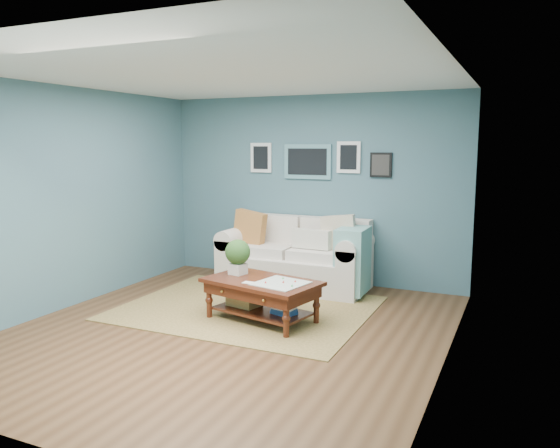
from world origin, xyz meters
The scene contains 4 objects.
room_shell centered at (0.00, 0.06, 1.36)m, with size 5.00×5.02×2.70m.
area_rug centered at (-0.20, 0.82, 0.01)m, with size 2.94×2.36×0.01m, color brown.
loveseat centered at (0.03, 2.03, 0.44)m, with size 2.10×0.95×1.08m.
coffee_table centered at (0.11, 0.49, 0.40)m, with size 1.41×1.00×0.89m.
Camera 1 is at (2.85, -4.92, 2.01)m, focal length 35.00 mm.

